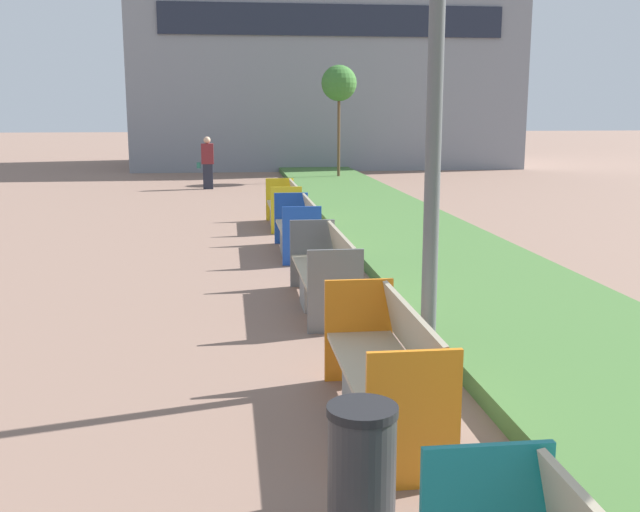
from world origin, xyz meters
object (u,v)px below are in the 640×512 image
(bench_orange_frame, at_px, (386,380))
(sapling_tree_far, at_px, (339,84))
(bench_yellow_frame, at_px, (285,209))
(litter_bin, at_px, (362,481))
(bench_grey_frame, at_px, (326,278))
(pedestrian_walking, at_px, (207,163))
(bench_blue_frame, at_px, (298,232))

(bench_orange_frame, distance_m, sapling_tree_far, 20.81)
(bench_yellow_frame, relative_size, litter_bin, 2.24)
(bench_grey_frame, bearing_deg, bench_yellow_frame, 90.04)
(bench_yellow_frame, bearing_deg, bench_grey_frame, -89.96)
(bench_grey_frame, xyz_separation_m, bench_yellow_frame, (-0.00, 6.69, -0.01))
(bench_grey_frame, bearing_deg, pedestrian_walking, 97.01)
(bench_orange_frame, height_order, bench_yellow_frame, same)
(bench_grey_frame, xyz_separation_m, bench_blue_frame, (-0.00, 3.61, -0.01))
(bench_blue_frame, bearing_deg, bench_yellow_frame, 90.02)
(pedestrian_walking, bearing_deg, litter_bin, -86.25)
(bench_orange_frame, relative_size, litter_bin, 2.38)
(sapling_tree_far, bearing_deg, bench_blue_frame, -101.36)
(bench_yellow_frame, bearing_deg, bench_blue_frame, -89.98)
(bench_orange_frame, bearing_deg, sapling_tree_far, 82.60)
(litter_bin, distance_m, pedestrian_walking, 20.08)
(bench_orange_frame, xyz_separation_m, bench_yellow_frame, (-0.00, 10.31, -0.00))
(bench_yellow_frame, xyz_separation_m, pedestrian_walking, (-1.81, 8.03, 0.46))
(litter_bin, distance_m, sapling_tree_far, 22.53)
(pedestrian_walking, bearing_deg, bench_blue_frame, -80.76)
(bench_yellow_frame, height_order, sapling_tree_far, sapling_tree_far)
(bench_blue_frame, relative_size, litter_bin, 2.36)
(bench_grey_frame, bearing_deg, litter_bin, -95.34)
(bench_yellow_frame, xyz_separation_m, litter_bin, (-0.49, -12.00, 0.07))
(bench_blue_frame, bearing_deg, sapling_tree_far, 78.64)
(litter_bin, bearing_deg, sapling_tree_far, 81.90)
(bench_yellow_frame, bearing_deg, sapling_tree_far, 75.31)
(bench_yellow_frame, xyz_separation_m, sapling_tree_far, (2.65, 10.12, 2.95))
(litter_bin, bearing_deg, pedestrian_walking, 93.75)
(bench_grey_frame, height_order, sapling_tree_far, sapling_tree_far)
(bench_orange_frame, height_order, bench_blue_frame, same)
(bench_orange_frame, height_order, sapling_tree_far, sapling_tree_far)
(bench_blue_frame, relative_size, bench_yellow_frame, 1.05)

